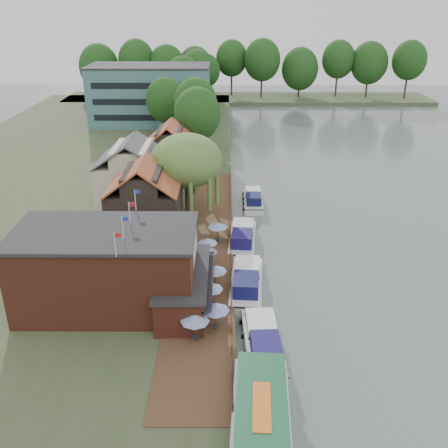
{
  "coord_description": "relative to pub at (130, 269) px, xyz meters",
  "views": [
    {
      "loc": [
        -5.77,
        -38.46,
        25.83
      ],
      "look_at": [
        -6.0,
        12.0,
        3.0
      ],
      "focal_mm": 40.0,
      "sensor_mm": 36.0,
      "label": 1
    }
  ],
  "objects": [
    {
      "name": "bank_tree_3",
      "position": [
        -1.71,
        80.25,
        2.97
      ],
      "size": [
        7.75,
        7.75,
        13.24
      ],
      "primitive_type": null,
      "color": "#143811",
      "rests_on": "land_bank"
    },
    {
      "name": "umbrella_1",
      "position": [
        7.41,
        -3.77,
        -2.36
      ],
      "size": [
        2.27,
        2.27,
        2.38
      ],
      "primitive_type": null,
      "color": "#1E1A93",
      "rests_on": "quay_deck"
    },
    {
      "name": "land_bank",
      "position": [
        -16.0,
        36.0,
        -4.15
      ],
      "size": [
        50.0,
        140.0,
        1.0
      ],
      "primitive_type": "cube",
      "color": "#384728",
      "rests_on": "ground"
    },
    {
      "name": "bank_tree_0",
      "position": [
        3.65,
        41.17,
        2.61
      ],
      "size": [
        7.39,
        7.39,
        12.51
      ],
      "primitive_type": null,
      "color": "#143811",
      "rests_on": "land_bank"
    },
    {
      "name": "umbrella_0",
      "position": [
        5.82,
        -5.22,
        -2.36
      ],
      "size": [
        2.33,
        2.33,
        2.38
      ],
      "primitive_type": null,
      "color": "navy",
      "rests_on": "quay_deck"
    },
    {
      "name": "swan",
      "position": [
        9.5,
        -11.18,
        -4.43
      ],
      "size": [
        0.44,
        0.44,
        0.44
      ],
      "primitive_type": "sphere",
      "color": "white",
      "rests_on": "ground"
    },
    {
      "name": "umbrella_6",
      "position": [
        7.29,
        12.31,
        -2.36
      ],
      "size": [
        2.26,
        2.26,
        2.38
      ],
      "primitive_type": null,
      "color": "#1B4998",
      "rests_on": "quay_deck"
    },
    {
      "name": "bank_tree_1",
      "position": [
        2.83,
        50.98,
        2.66
      ],
      "size": [
        7.47,
        7.47,
        12.61
      ],
      "primitive_type": null,
      "color": "#143811",
      "rests_on": "land_bank"
    },
    {
      "name": "cruiser_3",
      "position": [
        11.93,
        26.0,
        -3.59
      ],
      "size": [
        2.97,
        8.96,
        2.13
      ],
      "primitive_type": null,
      "rotation": [
        0.0,
        0.0,
        -0.01
      ],
      "color": "silver",
      "rests_on": "ground"
    },
    {
      "name": "bank_tree_5",
      "position": [
        2.9,
        96.19,
        2.46
      ],
      "size": [
        7.41,
        7.41,
        12.22
      ],
      "primitive_type": null,
      "color": "#143811",
      "rests_on": "land_bank"
    },
    {
      "name": "cruiser_2",
      "position": [
        10.12,
        13.71,
        -3.42
      ],
      "size": [
        4.03,
        10.35,
        2.47
      ],
      "primitive_type": null,
      "rotation": [
        0.0,
        0.0,
        -0.08
      ],
      "color": "silver",
      "rests_on": "ground"
    },
    {
      "name": "umbrella_5",
      "position": [
        6.36,
        8.39,
        -2.36
      ],
      "size": [
        2.01,
        2.01,
        2.38
      ],
      "primitive_type": null,
      "color": "#1C4A9B",
      "rests_on": "quay_deck"
    },
    {
      "name": "cruiser_1",
      "position": [
        10.21,
        3.98,
        -3.38
      ],
      "size": [
        4.1,
        10.6,
        2.54
      ],
      "primitive_type": null,
      "rotation": [
        0.0,
        0.0,
        -0.07
      ],
      "color": "white",
      "rests_on": "ground"
    },
    {
      "name": "quay_deck",
      "position": [
        6.0,
        11.0,
        -3.6
      ],
      "size": [
        6.0,
        50.0,
        0.1
      ],
      "primitive_type": "cube",
      "color": "#47301E",
      "rests_on": "land_bank"
    },
    {
      "name": "umbrella_3",
      "position": [
        7.24,
        2.59,
        -2.36
      ],
      "size": [
        2.17,
        2.17,
        2.38
      ],
      "primitive_type": null,
      "color": "navy",
      "rests_on": "quay_deck"
    },
    {
      "name": "quay_rail",
      "position": [
        8.7,
        11.5,
        -3.15
      ],
      "size": [
        0.2,
        49.0,
        1.0
      ],
      "primitive_type": null,
      "color": "black",
      "rests_on": "land_bank"
    },
    {
      "name": "cruiser_0",
      "position": [
        11.17,
        -5.15,
        -3.45
      ],
      "size": [
        3.67,
        10.06,
        2.41
      ],
      "primitive_type": null,
      "rotation": [
        0.0,
        0.0,
        0.05
      ],
      "color": "white",
      "rests_on": "ground"
    },
    {
      "name": "cottage_a",
      "position": [
        -1.0,
        15.0,
        0.6
      ],
      "size": [
        8.6,
        7.6,
        8.5
      ],
      "primitive_type": null,
      "color": "black",
      "rests_on": "land_bank"
    },
    {
      "name": "hotel_block",
      "position": [
        -8.0,
        71.0,
        2.5
      ],
      "size": [
        25.4,
        12.4,
        12.3
      ],
      "primitive_type": null,
      "color": "#38666B",
      "rests_on": "land_bank"
    },
    {
      "name": "willow",
      "position": [
        3.5,
        20.0,
        1.56
      ],
      "size": [
        8.6,
        8.6,
        10.43
      ],
      "primitive_type": null,
      "color": "#476B2D",
      "rests_on": "land_bank"
    },
    {
      "name": "ground",
      "position": [
        14.0,
        1.0,
        -4.65
      ],
      "size": [
        260.0,
        260.0,
        0.0
      ],
      "primitive_type": "plane",
      "color": "#485350",
      "rests_on": "ground"
    },
    {
      "name": "cottage_b",
      "position": [
        -4.0,
        25.0,
        0.6
      ],
      "size": [
        9.6,
        8.6,
        8.5
      ],
      "primitive_type": null,
      "color": "beige",
      "rests_on": "land_bank"
    },
    {
      "name": "pub",
      "position": [
        0.0,
        0.0,
        0.0
      ],
      "size": [
        20.0,
        11.0,
        7.3
      ],
      "primitive_type": null,
      "color": "maroon",
      "rests_on": "land_bank"
    },
    {
      "name": "bank_tree_2",
      "position": [
        -3.48,
        60.2,
        2.05
      ],
      "size": [
        7.65,
        7.65,
        11.39
      ],
      "primitive_type": null,
      "color": "#143811",
      "rests_on": "land_bank"
    },
    {
      "name": "cottage_c",
      "position": [
        0.0,
        34.0,
        0.6
      ],
      "size": [
        7.6,
        7.6,
        8.5
      ],
      "primitive_type": null,
      "color": "black",
      "rests_on": "land_bank"
    },
    {
      "name": "umbrella_2",
      "position": [
        6.89,
        -0.53,
        -2.36
      ],
      "size": [
        2.19,
        2.19,
        2.38
      ],
      "primitive_type": null,
      "color": "navy",
      "rests_on": "quay_deck"
    },
    {
      "name": "umbrella_4",
      "position": [
        6.33,
        6.34,
        -2.36
      ],
      "size": [
        2.09,
        2.09,
        2.38
      ],
      "primitive_type": null,
      "color": "navy",
      "rests_on": "quay_deck"
    },
    {
      "name": "tour_boat",
      "position": [
        10.41,
        -14.88,
        -3.11
      ],
      "size": [
        4.79,
        14.31,
        3.08
      ],
      "primitive_type": null,
      "rotation": [
        0.0,
        0.0,
        -0.06
      ],
      "color": "silver",
      "rests_on": "ground"
    },
    {
      "name": "bank_tree_4",
      "position": [
        1.18,
        88.99,
        3.31
      ],
      "size": [
        7.85,
        7.85,
        13.93
      ],
      "primitive_type": null,
      "color": "#143811",
      "rests_on": "land_bank"
    }
  ]
}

